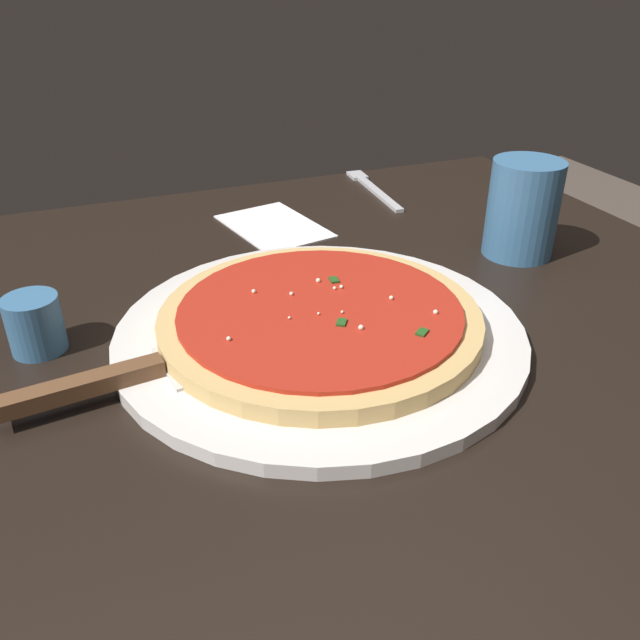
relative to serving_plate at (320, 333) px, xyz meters
name	(u,v)px	position (x,y,z in m)	size (l,w,h in m)	color
restaurant_table	(341,442)	(-0.01, 0.03, -0.14)	(0.91, 0.93, 0.75)	black
serving_plate	(320,333)	(0.00, 0.00, 0.00)	(0.38, 0.38, 0.01)	white
pizza	(320,318)	(0.00, 0.00, 0.02)	(0.30, 0.30, 0.02)	#DBB26B
pizza_server	(133,374)	(0.02, -0.17, 0.01)	(0.08, 0.22, 0.01)	silver
cup_tall_drink	(523,209)	(-0.09, 0.29, 0.05)	(0.08, 0.08, 0.11)	teal
cup_small_sauce	(35,324)	(-0.08, -0.24, 0.02)	(0.05, 0.05, 0.05)	teal
napkin_folded_right	(274,226)	(-0.28, 0.05, -0.01)	(0.15, 0.10, 0.00)	white
fork	(372,188)	(-0.37, 0.23, 0.00)	(0.19, 0.03, 0.00)	silver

